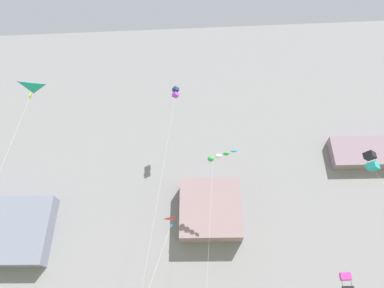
{
  "coord_description": "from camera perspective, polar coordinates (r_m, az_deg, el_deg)",
  "views": [
    {
      "loc": [
        -0.26,
        -3.99,
        2.81
      ],
      "look_at": [
        -1.47,
        19.72,
        15.67
      ],
      "focal_mm": 31.48,
      "sensor_mm": 36.0,
      "label": 1
    }
  ],
  "objects": [
    {
      "name": "kite_box_upper_mid",
      "position": [
        49.19,
        -2.81,
        8.62
      ],
      "size": [
        3.27,
        5.96,
        33.35
      ],
      "color": "navy",
      "rests_on": "ground"
    },
    {
      "name": "cliff_face",
      "position": [
        64.26,
        2.89,
        -5.57
      ],
      "size": [
        180.0,
        24.7,
        55.6
      ],
      "color": "gray",
      "rests_on": "ground"
    },
    {
      "name": "kite_box_far_right",
      "position": [
        35.85,
        28.11,
        -2.6
      ],
      "size": [
        3.21,
        5.79,
        17.34
      ],
      "color": "black",
      "rests_on": "ground"
    },
    {
      "name": "kite_delta_mid_center",
      "position": [
        28.15,
        -3.57,
        -14.53
      ],
      "size": [
        3.36,
        4.13,
        10.24
      ],
      "color": "red",
      "rests_on": "ground"
    },
    {
      "name": "kite_delta_high_right",
      "position": [
        32.26,
        -25.66,
        6.47
      ],
      "size": [
        1.89,
        2.99,
        20.35
      ],
      "color": "teal",
      "rests_on": "ground"
    },
    {
      "name": "kite_box_low_right",
      "position": [
        36.87,
        24.75,
        -20.64
      ],
      "size": [
        2.6,
        2.26,
        7.23
      ],
      "color": "#CC3399",
      "rests_on": "ground"
    },
    {
      "name": "kite_windsock_high_left",
      "position": [
        41.94,
        4.39,
        -2.17
      ],
      "size": [
        4.62,
        2.85,
        21.78
      ],
      "color": "green",
      "rests_on": "ground"
    }
  ]
}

